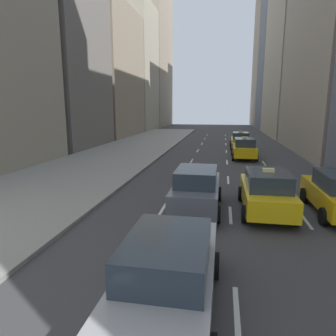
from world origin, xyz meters
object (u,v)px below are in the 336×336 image
taxi_lead (240,140)px  sedan_black_near (169,273)px  taxi_third (244,148)px  taxi_fourth (266,191)px  sedan_silver_behind (197,189)px

taxi_lead → sedan_black_near: bearing=-96.1°
taxi_third → sedan_black_near: bearing=-97.9°
taxi_fourth → sedan_black_near: taxi_fourth is taller
taxi_lead → taxi_third: same height
taxi_third → sedan_black_near: taxi_third is taller
taxi_fourth → sedan_silver_behind: taxi_fourth is taller
taxi_fourth → sedan_black_near: 7.28m
taxi_fourth → sedan_black_near: (-2.80, -6.72, 0.02)m
taxi_lead → taxi_fourth: 19.59m
sedan_black_near → sedan_silver_behind: size_ratio=1.02×
taxi_third → taxi_lead: bearing=90.0°
taxi_lead → sedan_black_near: size_ratio=0.97×
sedan_black_near → sedan_silver_behind: (-0.00, 6.49, 0.02)m
sedan_black_near → taxi_lead: bearing=83.9°
taxi_lead → taxi_fourth: bearing=-90.0°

